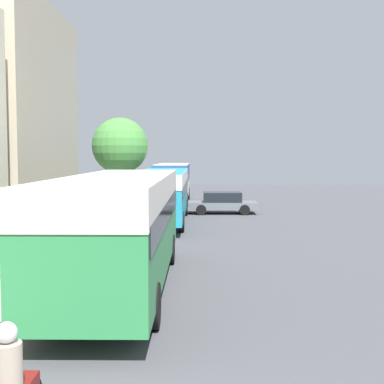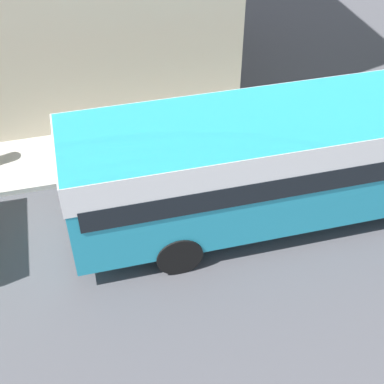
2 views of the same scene
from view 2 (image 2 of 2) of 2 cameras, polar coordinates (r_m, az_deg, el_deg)
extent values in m
cube|color=teal|center=(12.32, 13.14, 4.01)|extent=(2.46, 11.17, 2.33)
cube|color=white|center=(11.86, 13.73, 7.14)|extent=(2.49, 11.22, 0.70)
cube|color=black|center=(12.15, 13.35, 5.10)|extent=(2.51, 10.72, 0.51)
cylinder|color=black|center=(12.95, -3.72, 0.64)|extent=(0.28, 1.00, 1.00)
cylinder|color=black|center=(11.35, -1.43, -6.59)|extent=(0.28, 1.00, 1.00)
camera|label=1|loc=(25.14, -81.15, -8.10)|focal=50.00mm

